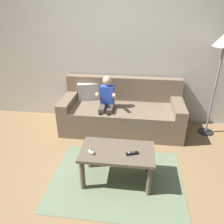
% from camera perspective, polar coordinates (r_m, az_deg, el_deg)
% --- Properties ---
extents(ground_plane, '(9.70, 9.70, 0.00)m').
position_cam_1_polar(ground_plane, '(2.75, -3.68, -19.14)').
color(ground_plane, olive).
extents(wall_back, '(4.85, 0.05, 2.50)m').
position_cam_1_polar(wall_back, '(3.81, 0.94, 15.69)').
color(wall_back, beige).
rests_on(wall_back, ground).
extents(couch, '(1.96, 0.80, 0.83)m').
position_cam_1_polar(couch, '(3.74, 2.39, -0.12)').
color(couch, '#75604C').
rests_on(couch, ground).
extents(person_seated_on_couch, '(0.31, 0.37, 0.95)m').
position_cam_1_polar(person_seated_on_couch, '(3.49, -1.37, 2.52)').
color(person_seated_on_couch, '#4C4238').
rests_on(person_seated_on_couch, ground).
extents(coffee_table, '(0.85, 0.48, 0.43)m').
position_cam_1_polar(coffee_table, '(2.64, 1.34, -11.24)').
color(coffee_table, brown).
rests_on(coffee_table, ground).
extents(area_rug, '(1.59, 1.22, 0.01)m').
position_cam_1_polar(area_rug, '(2.86, 1.26, -16.77)').
color(area_rug, '#6B7A5B').
rests_on(area_rug, ground).
extents(game_remote_black_near_edge, '(0.14, 0.08, 0.03)m').
position_cam_1_polar(game_remote_black_near_edge, '(2.54, 5.19, -10.53)').
color(game_remote_black_near_edge, black).
rests_on(game_remote_black_near_edge, coffee_table).
extents(nunchuk_white, '(0.10, 0.09, 0.05)m').
position_cam_1_polar(nunchuk_white, '(2.54, -5.34, -10.15)').
color(nunchuk_white, white).
rests_on(nunchuk_white, coffee_table).
extents(floor_lamp, '(0.32, 0.32, 1.61)m').
position_cam_1_polar(floor_lamp, '(3.59, 26.81, 14.54)').
color(floor_lamp, black).
rests_on(floor_lamp, ground).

